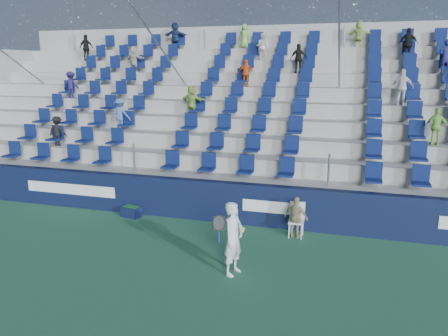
% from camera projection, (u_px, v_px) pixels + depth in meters
% --- Properties ---
extents(ground, '(70.00, 70.00, 0.00)m').
position_uv_depth(ground, '(181.00, 267.00, 9.95)').
color(ground, '#2C6746').
rests_on(ground, ground).
extents(sponsor_wall, '(24.00, 0.32, 1.20)m').
position_uv_depth(sponsor_wall, '(221.00, 202.00, 12.75)').
color(sponsor_wall, '#0E1634').
rests_on(sponsor_wall, ground).
extents(grandstand, '(24.00, 8.17, 6.63)m').
position_uv_depth(grandstand, '(258.00, 127.00, 17.17)').
color(grandstand, '#A2A39D').
rests_on(grandstand, ground).
extents(tennis_player, '(0.69, 0.68, 1.64)m').
position_uv_depth(tennis_player, '(233.00, 238.00, 9.44)').
color(tennis_player, silver).
rests_on(tennis_player, ground).
extents(line_judge_chair, '(0.43, 0.44, 0.92)m').
position_uv_depth(line_judge_chair, '(297.00, 217.00, 11.67)').
color(line_judge_chair, white).
rests_on(line_judge_chair, ground).
extents(line_judge, '(0.71, 0.45, 1.12)m').
position_uv_depth(line_judge, '(296.00, 217.00, 11.53)').
color(line_judge, tan).
rests_on(line_judge, ground).
extents(ball_bin, '(0.65, 0.51, 0.32)m').
position_uv_depth(ball_bin, '(131.00, 211.00, 13.23)').
color(ball_bin, '#0F1739').
rests_on(ball_bin, ground).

